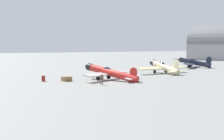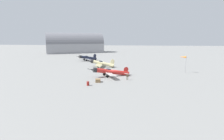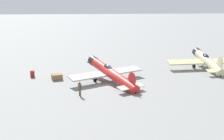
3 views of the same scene
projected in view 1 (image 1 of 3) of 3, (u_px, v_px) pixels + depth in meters
ground_plane at (112, 80)px, 51.13m from camera, size 400.00×400.00×0.00m
airplane_foreground at (110, 73)px, 51.33m from camera, size 11.47×10.33×3.01m
airplane_mid_apron at (163, 67)px, 63.29m from camera, size 10.50×12.10×3.24m
airplane_far_line at (194, 62)px, 80.61m from camera, size 9.31×10.88×3.19m
ground_crew_mechanic at (102, 78)px, 45.13m from camera, size 0.61×0.42×1.72m
equipment_crate at (67, 79)px, 50.02m from camera, size 1.53×1.66×0.78m
fuel_drum at (43, 79)px, 49.80m from camera, size 0.64×0.64×0.94m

